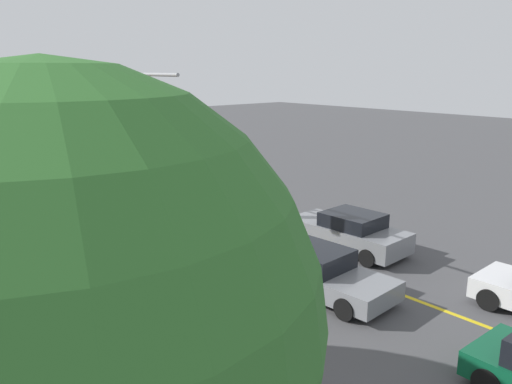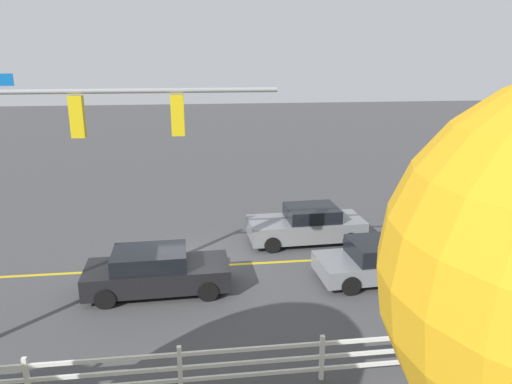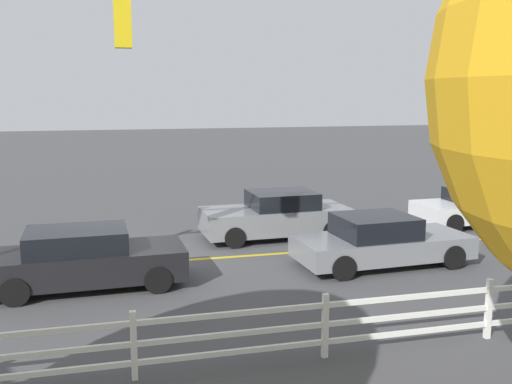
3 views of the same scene
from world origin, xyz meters
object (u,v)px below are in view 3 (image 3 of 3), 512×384
object	(u,v)px
car_1	(276,216)
car_3	(474,207)
car_2	(380,241)
car_0	(85,259)

from	to	relation	value
car_1	car_3	world-z (taller)	car_1
car_2	car_3	distance (m)	6.46
car_0	car_3	distance (m)	13.40
car_0	car_2	size ratio (longest dim) A/B	0.96
car_2	car_3	world-z (taller)	car_2
car_1	car_2	distance (m)	4.06
car_0	car_3	world-z (taller)	car_0
car_1	car_3	xyz separation A→B (m)	(-7.15, -0.01, -0.08)
car_0	car_1	distance (m)	6.79
car_3	car_1	bearing A→B (deg)	-1.31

